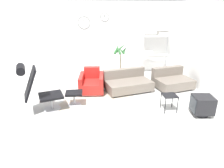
{
  "coord_description": "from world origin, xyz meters",
  "views": [
    {
      "loc": [
        -0.59,
        -5.07,
        2.52
      ],
      "look_at": [
        0.01,
        0.09,
        0.55
      ],
      "focal_mm": 32.0,
      "sensor_mm": 36.0,
      "label": 1
    }
  ],
  "objects_px": {
    "potted_plant": "(120,63)",
    "shelf_unit": "(156,42)",
    "lounge_chair": "(36,85)",
    "armchair_red": "(92,84)",
    "couch_low": "(127,83)",
    "couch_second": "(172,81)",
    "crt_television": "(202,105)",
    "ottoman": "(74,96)",
    "side_table": "(170,97)"
  },
  "relations": [
    {
      "from": "potted_plant",
      "to": "shelf_unit",
      "type": "distance_m",
      "value": 1.68
    },
    {
      "from": "side_table",
      "to": "potted_plant",
      "type": "bearing_deg",
      "value": 105.49
    },
    {
      "from": "lounge_chair",
      "to": "armchair_red",
      "type": "bearing_deg",
      "value": 113.79
    },
    {
      "from": "ottoman",
      "to": "side_table",
      "type": "distance_m",
      "value": 2.55
    },
    {
      "from": "potted_plant",
      "to": "couch_second",
      "type": "bearing_deg",
      "value": -42.33
    },
    {
      "from": "armchair_red",
      "to": "couch_second",
      "type": "distance_m",
      "value": 2.69
    },
    {
      "from": "ottoman",
      "to": "couch_second",
      "type": "bearing_deg",
      "value": 16.79
    },
    {
      "from": "ottoman",
      "to": "crt_television",
      "type": "relative_size",
      "value": 0.83
    },
    {
      "from": "armchair_red",
      "to": "potted_plant",
      "type": "height_order",
      "value": "potted_plant"
    },
    {
      "from": "armchair_red",
      "to": "side_table",
      "type": "bearing_deg",
      "value": 146.66
    },
    {
      "from": "potted_plant",
      "to": "shelf_unit",
      "type": "relative_size",
      "value": 0.65
    },
    {
      "from": "potted_plant",
      "to": "armchair_red",
      "type": "bearing_deg",
      "value": -128.72
    },
    {
      "from": "shelf_unit",
      "to": "potted_plant",
      "type": "bearing_deg",
      "value": -167.99
    },
    {
      "from": "ottoman",
      "to": "potted_plant",
      "type": "distance_m",
      "value": 2.9
    },
    {
      "from": "potted_plant",
      "to": "ottoman",
      "type": "bearing_deg",
      "value": -124.9
    },
    {
      "from": "couch_low",
      "to": "potted_plant",
      "type": "distance_m",
      "value": 1.47
    },
    {
      "from": "couch_low",
      "to": "couch_second",
      "type": "height_order",
      "value": "same"
    },
    {
      "from": "couch_second",
      "to": "couch_low",
      "type": "bearing_deg",
      "value": -11.93
    },
    {
      "from": "couch_low",
      "to": "side_table",
      "type": "xyz_separation_m",
      "value": [
        0.81,
        -1.53,
        0.15
      ]
    },
    {
      "from": "lounge_chair",
      "to": "couch_low",
      "type": "distance_m",
      "value": 2.87
    },
    {
      "from": "lounge_chair",
      "to": "side_table",
      "type": "xyz_separation_m",
      "value": [
        3.37,
        -0.33,
        -0.35
      ]
    },
    {
      "from": "side_table",
      "to": "couch_second",
      "type": "bearing_deg",
      "value": 65.29
    },
    {
      "from": "couch_second",
      "to": "potted_plant",
      "type": "xyz_separation_m",
      "value": [
        -1.54,
        1.4,
        0.31
      ]
    },
    {
      "from": "lounge_chair",
      "to": "armchair_red",
      "type": "height_order",
      "value": "lounge_chair"
    },
    {
      "from": "lounge_chair",
      "to": "armchair_red",
      "type": "relative_size",
      "value": 1.37
    },
    {
      "from": "side_table",
      "to": "ottoman",
      "type": "bearing_deg",
      "value": 166.37
    },
    {
      "from": "crt_television",
      "to": "potted_plant",
      "type": "relative_size",
      "value": 0.42
    },
    {
      "from": "armchair_red",
      "to": "couch_low",
      "type": "relative_size",
      "value": 0.58
    },
    {
      "from": "lounge_chair",
      "to": "couch_low",
      "type": "xyz_separation_m",
      "value": [
        2.56,
        1.2,
        -0.51
      ]
    },
    {
      "from": "ottoman",
      "to": "potted_plant",
      "type": "xyz_separation_m",
      "value": [
        1.65,
        2.37,
        0.26
      ]
    },
    {
      "from": "couch_low",
      "to": "couch_second",
      "type": "relative_size",
      "value": 1.21
    },
    {
      "from": "crt_television",
      "to": "potted_plant",
      "type": "height_order",
      "value": "potted_plant"
    },
    {
      "from": "lounge_chair",
      "to": "couch_second",
      "type": "bearing_deg",
      "value": 89.81
    },
    {
      "from": "lounge_chair",
      "to": "ottoman",
      "type": "xyz_separation_m",
      "value": [
        0.9,
        0.27,
        -0.45
      ]
    },
    {
      "from": "lounge_chair",
      "to": "ottoman",
      "type": "height_order",
      "value": "lounge_chair"
    },
    {
      "from": "lounge_chair",
      "to": "crt_television",
      "type": "relative_size",
      "value": 2.37
    },
    {
      "from": "potted_plant",
      "to": "shelf_unit",
      "type": "xyz_separation_m",
      "value": [
        1.48,
        0.32,
        0.73
      ]
    },
    {
      "from": "armchair_red",
      "to": "shelf_unit",
      "type": "relative_size",
      "value": 0.47
    },
    {
      "from": "lounge_chair",
      "to": "shelf_unit",
      "type": "relative_size",
      "value": 0.65
    },
    {
      "from": "ottoman",
      "to": "shelf_unit",
      "type": "distance_m",
      "value": 4.24
    },
    {
      "from": "lounge_chair",
      "to": "armchair_red",
      "type": "distance_m",
      "value": 1.9
    },
    {
      "from": "shelf_unit",
      "to": "couch_second",
      "type": "bearing_deg",
      "value": -88.03
    },
    {
      "from": "couch_low",
      "to": "potted_plant",
      "type": "xyz_separation_m",
      "value": [
        -0.01,
        1.44,
        0.31
      ]
    },
    {
      "from": "crt_television",
      "to": "shelf_unit",
      "type": "relative_size",
      "value": 0.27
    },
    {
      "from": "potted_plant",
      "to": "crt_television",
      "type": "bearing_deg",
      "value": -64.9
    },
    {
      "from": "couch_low",
      "to": "shelf_unit",
      "type": "xyz_separation_m",
      "value": [
        1.47,
        1.75,
        1.04
      ]
    },
    {
      "from": "side_table",
      "to": "crt_television",
      "type": "bearing_deg",
      "value": -24.6
    },
    {
      "from": "lounge_chair",
      "to": "couch_second",
      "type": "relative_size",
      "value": 0.96
    },
    {
      "from": "armchair_red",
      "to": "crt_television",
      "type": "bearing_deg",
      "value": 149.84
    },
    {
      "from": "couch_low",
      "to": "crt_television",
      "type": "bearing_deg",
      "value": 116.36
    }
  ]
}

